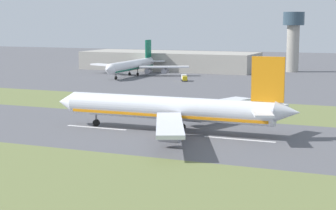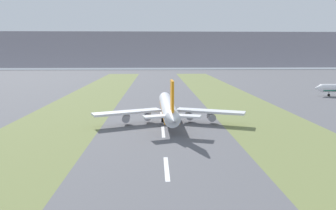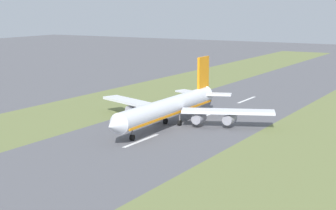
{
  "view_description": "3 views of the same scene",
  "coord_description": "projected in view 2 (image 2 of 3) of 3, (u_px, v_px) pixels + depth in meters",
  "views": [
    {
      "loc": [
        -130.95,
        -55.26,
        28.54
      ],
      "look_at": [
        2.63,
        0.03,
        7.0
      ],
      "focal_mm": 60.0,
      "sensor_mm": 36.0,
      "label": 1
    },
    {
      "loc": [
        -2.72,
        -142.43,
        30.64
      ],
      "look_at": [
        2.63,
        0.03,
        7.0
      ],
      "focal_mm": 35.0,
      "sensor_mm": 36.0,
      "label": 2
    },
    {
      "loc": [
        -84.16,
        151.49,
        38.53
      ],
      "look_at": [
        2.63,
        0.03,
        7.0
      ],
      "focal_mm": 60.0,
      "sensor_mm": 36.0,
      "label": 3
    }
  ],
  "objects": [
    {
      "name": "centreline_dash_mid",
      "position": [
        163.0,
        131.0,
        125.84
      ],
      "size": [
        1.2,
        18.0,
        0.01
      ],
      "primitive_type": "cube",
      "color": "silver",
      "rests_on": "ground"
    },
    {
      "name": "grass_median_east",
      "position": [
        262.0,
        120.0,
        147.19
      ],
      "size": [
        40.0,
        600.0,
        0.01
      ],
      "primitive_type": "cube",
      "color": "olive",
      "rests_on": "ground"
    },
    {
      "name": "centreline_dash_far",
      "position": [
        161.0,
        112.0,
        165.27
      ],
      "size": [
        1.2,
        18.0,
        0.01
      ],
      "primitive_type": "cube",
      "color": "silver",
      "rests_on": "ground"
    },
    {
      "name": "ground_plane",
      "position": [
        162.0,
        121.0,
        145.52
      ],
      "size": [
        800.0,
        800.0,
        0.0
      ],
      "primitive_type": "plane",
      "color": "#56565B"
    },
    {
      "name": "centreline_dash_near",
      "position": [
        167.0,
        168.0,
        86.41
      ],
      "size": [
        1.2,
        18.0,
        0.01
      ],
      "primitive_type": "cube",
      "color": "silver",
      "rests_on": "ground"
    },
    {
      "name": "grass_median_west",
      "position": [
        60.0,
        121.0,
        143.86
      ],
      "size": [
        40.0,
        600.0,
        0.01
      ],
      "primitive_type": "cube",
      "color": "olive",
      "rests_on": "ground"
    },
    {
      "name": "mountain_ridge",
      "position": [
        157.0,
        50.0,
        652.84
      ],
      "size": [
        800.0,
        120.0,
        65.03
      ],
      "primitive_type": "cube",
      "color": "gray",
      "rests_on": "ground"
    },
    {
      "name": "airplane_main_jet",
      "position": [
        168.0,
        108.0,
        142.79
      ],
      "size": [
        64.12,
        67.1,
        20.2
      ],
      "color": "silver",
      "rests_on": "ground"
    }
  ]
}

